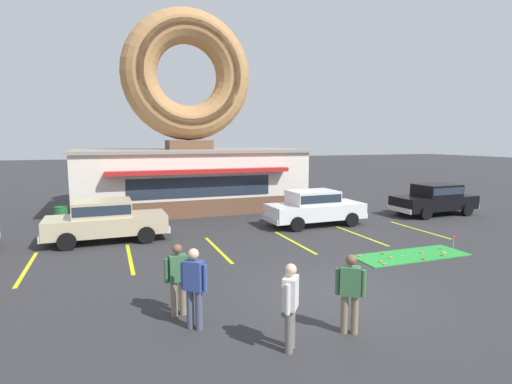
{
  "coord_description": "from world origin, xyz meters",
  "views": [
    {
      "loc": [
        -5.32,
        -8.44,
        3.87
      ],
      "look_at": [
        -0.3,
        5.0,
        2.0
      ],
      "focal_mm": 28.0,
      "sensor_mm": 36.0,
      "label": 1
    }
  ],
  "objects_px": {
    "golf_ball": "(402,256)",
    "car_white": "(314,206)",
    "car_champagne": "(105,219)",
    "car_black": "(435,198)",
    "pedestrian_blue_sweater_man": "(194,285)",
    "pedestrian_hooded_kid": "(178,276)",
    "pedestrian_clipboard_woman": "(290,303)",
    "pedestrian_leather_jacket_man": "(350,290)",
    "putting_flag_pin": "(455,239)",
    "trash_bin": "(61,217)"
  },
  "relations": [
    {
      "from": "pedestrian_blue_sweater_man",
      "to": "car_black",
      "type": "bearing_deg",
      "value": 29.75
    },
    {
      "from": "car_black",
      "to": "pedestrian_hooded_kid",
      "type": "bearing_deg",
      "value": -152.92
    },
    {
      "from": "car_champagne",
      "to": "pedestrian_hooded_kid",
      "type": "distance_m",
      "value": 7.7
    },
    {
      "from": "car_white",
      "to": "trash_bin",
      "type": "bearing_deg",
      "value": 162.83
    },
    {
      "from": "car_white",
      "to": "pedestrian_hooded_kid",
      "type": "bearing_deg",
      "value": -135.31
    },
    {
      "from": "pedestrian_blue_sweater_man",
      "to": "pedestrian_hooded_kid",
      "type": "bearing_deg",
      "value": 104.7
    },
    {
      "from": "car_black",
      "to": "car_white",
      "type": "distance_m",
      "value": 7.14
    },
    {
      "from": "golf_ball",
      "to": "car_white",
      "type": "height_order",
      "value": "car_white"
    },
    {
      "from": "golf_ball",
      "to": "trash_bin",
      "type": "relative_size",
      "value": 0.04
    },
    {
      "from": "pedestrian_hooded_kid",
      "to": "trash_bin",
      "type": "distance_m",
      "value": 11.19
    },
    {
      "from": "putting_flag_pin",
      "to": "trash_bin",
      "type": "xyz_separation_m",
      "value": [
        -13.24,
        8.91,
        0.06
      ]
    },
    {
      "from": "car_black",
      "to": "pedestrian_blue_sweater_man",
      "type": "height_order",
      "value": "pedestrian_blue_sweater_man"
    },
    {
      "from": "car_white",
      "to": "pedestrian_blue_sweater_man",
      "type": "bearing_deg",
      "value": -131.7
    },
    {
      "from": "car_black",
      "to": "pedestrian_blue_sweater_man",
      "type": "relative_size",
      "value": 2.69
    },
    {
      "from": "car_black",
      "to": "pedestrian_clipboard_woman",
      "type": "relative_size",
      "value": 2.77
    },
    {
      "from": "car_black",
      "to": "trash_bin",
      "type": "xyz_separation_m",
      "value": [
        -17.91,
        3.23,
        -0.37
      ]
    },
    {
      "from": "car_white",
      "to": "pedestrian_clipboard_woman",
      "type": "bearing_deg",
      "value": -121.0
    },
    {
      "from": "pedestrian_hooded_kid",
      "to": "pedestrian_clipboard_woman",
      "type": "xyz_separation_m",
      "value": [
        1.68,
        -2.21,
        0.02
      ]
    },
    {
      "from": "car_black",
      "to": "golf_ball",
      "type": "bearing_deg",
      "value": -140.69
    },
    {
      "from": "pedestrian_blue_sweater_man",
      "to": "golf_ball",
      "type": "bearing_deg",
      "value": 19.12
    },
    {
      "from": "golf_ball",
      "to": "trash_bin",
      "type": "distance_m",
      "value": 14.17
    },
    {
      "from": "car_black",
      "to": "pedestrian_leather_jacket_man",
      "type": "bearing_deg",
      "value": -140.44
    },
    {
      "from": "pedestrian_hooded_kid",
      "to": "pedestrian_leather_jacket_man",
      "type": "distance_m",
      "value": 3.69
    },
    {
      "from": "car_white",
      "to": "trash_bin",
      "type": "relative_size",
      "value": 4.7
    },
    {
      "from": "pedestrian_clipboard_woman",
      "to": "trash_bin",
      "type": "height_order",
      "value": "pedestrian_clipboard_woman"
    },
    {
      "from": "pedestrian_clipboard_woman",
      "to": "trash_bin",
      "type": "xyz_separation_m",
      "value": [
        -5.04,
        12.88,
        -0.42
      ]
    },
    {
      "from": "pedestrian_leather_jacket_man",
      "to": "putting_flag_pin",
      "type": "bearing_deg",
      "value": 29.15
    },
    {
      "from": "car_black",
      "to": "car_champagne",
      "type": "relative_size",
      "value": 1.0
    },
    {
      "from": "pedestrian_blue_sweater_man",
      "to": "pedestrian_hooded_kid",
      "type": "relative_size",
      "value": 1.05
    },
    {
      "from": "golf_ball",
      "to": "pedestrian_leather_jacket_man",
      "type": "distance_m",
      "value": 6.11
    },
    {
      "from": "pedestrian_hooded_kid",
      "to": "pedestrian_leather_jacket_man",
      "type": "xyz_separation_m",
      "value": [
        3.08,
        -2.04,
        0.01
      ]
    },
    {
      "from": "golf_ball",
      "to": "pedestrian_leather_jacket_man",
      "type": "height_order",
      "value": "pedestrian_leather_jacket_man"
    },
    {
      "from": "car_champagne",
      "to": "car_black",
      "type": "bearing_deg",
      "value": -0.38
    },
    {
      "from": "car_champagne",
      "to": "car_white",
      "type": "relative_size",
      "value": 1.0
    },
    {
      "from": "car_champagne",
      "to": "pedestrian_clipboard_woman",
      "type": "height_order",
      "value": "pedestrian_clipboard_woman"
    },
    {
      "from": "car_white",
      "to": "pedestrian_leather_jacket_man",
      "type": "xyz_separation_m",
      "value": [
        -4.34,
        -9.38,
        0.03
      ]
    },
    {
      "from": "pedestrian_blue_sweater_man",
      "to": "pedestrian_leather_jacket_man",
      "type": "height_order",
      "value": "pedestrian_blue_sweater_man"
    },
    {
      "from": "pedestrian_leather_jacket_man",
      "to": "car_black",
      "type": "bearing_deg",
      "value": 39.56
    },
    {
      "from": "car_champagne",
      "to": "pedestrian_leather_jacket_man",
      "type": "relative_size",
      "value": 2.8
    },
    {
      "from": "golf_ball",
      "to": "pedestrian_blue_sweater_man",
      "type": "bearing_deg",
      "value": -160.88
    },
    {
      "from": "golf_ball",
      "to": "car_white",
      "type": "xyz_separation_m",
      "value": [
        -0.3,
        5.5,
        0.82
      ]
    },
    {
      "from": "golf_ball",
      "to": "car_champagne",
      "type": "relative_size",
      "value": 0.01
    },
    {
      "from": "pedestrian_leather_jacket_man",
      "to": "pedestrian_clipboard_woman",
      "type": "height_order",
      "value": "pedestrian_clipboard_woman"
    },
    {
      "from": "putting_flag_pin",
      "to": "pedestrian_blue_sweater_man",
      "type": "height_order",
      "value": "pedestrian_blue_sweater_man"
    },
    {
      "from": "golf_ball",
      "to": "car_black",
      "type": "distance_m",
      "value": 8.88
    },
    {
      "from": "car_champagne",
      "to": "pedestrian_clipboard_woman",
      "type": "bearing_deg",
      "value": -71.93
    },
    {
      "from": "car_champagne",
      "to": "pedestrian_blue_sweater_man",
      "type": "bearing_deg",
      "value": -78.39
    },
    {
      "from": "pedestrian_hooded_kid",
      "to": "pedestrian_leather_jacket_man",
      "type": "bearing_deg",
      "value": -33.53
    },
    {
      "from": "golf_ball",
      "to": "car_champagne",
      "type": "height_order",
      "value": "car_champagne"
    },
    {
      "from": "golf_ball",
      "to": "car_black",
      "type": "bearing_deg",
      "value": 39.31
    }
  ]
}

